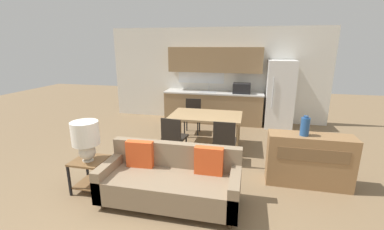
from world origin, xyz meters
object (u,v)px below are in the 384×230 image
at_px(couch, 171,180).
at_px(dining_chair_near_right, 225,140).
at_px(refrigerator, 280,94).
at_px(credenza, 309,160).
at_px(table_lamp, 86,137).
at_px(dining_chair_near_left, 174,136).
at_px(dining_table, 206,117).
at_px(vase, 305,126).
at_px(dining_chair_far_left, 193,114).
at_px(side_table, 90,169).

relative_size(couch, dining_chair_near_right, 2.25).
distance_m(refrigerator, dining_chair_near_right, 2.96).
height_order(couch, credenza, credenza).
bearing_deg(credenza, table_lamp, -163.95).
relative_size(couch, dining_chair_near_left, 2.25).
height_order(dining_table, credenza, credenza).
bearing_deg(dining_table, vase, -36.23).
distance_m(table_lamp, dining_chair_far_left, 3.23).
height_order(refrigerator, vase, refrigerator).
height_order(dining_chair_near_right, dining_chair_far_left, same).
xyz_separation_m(credenza, dining_chair_near_left, (-2.39, 0.44, 0.07)).
xyz_separation_m(couch, table_lamp, (-1.30, -0.02, 0.55)).
height_order(table_lamp, vase, vase).
bearing_deg(couch, credenza, 24.94).
xyz_separation_m(dining_table, dining_chair_near_left, (-0.50, -0.82, -0.19)).
height_order(refrigerator, dining_table, refrigerator).
bearing_deg(dining_chair_near_right, credenza, 162.28).
relative_size(refrigerator, dining_chair_near_left, 2.09).
xyz_separation_m(refrigerator, dining_chair_far_left, (-2.20, -1.00, -0.42)).
distance_m(vase, dining_chair_far_left, 3.16).
bearing_deg(vase, refrigerator, 91.06).
relative_size(table_lamp, dining_chair_near_right, 0.71).
relative_size(dining_table, side_table, 2.99).
relative_size(side_table, dining_chair_near_right, 0.59).
relative_size(vase, dining_chair_near_right, 0.36).
height_order(side_table, vase, vase).
bearing_deg(credenza, dining_chair_near_left, 169.61).
bearing_deg(dining_chair_far_left, vase, -47.32).
bearing_deg(credenza, vase, -164.77).
distance_m(table_lamp, dining_chair_near_left, 1.72).
distance_m(couch, dining_chair_near_right, 1.53).
distance_m(couch, side_table, 1.31).
bearing_deg(dining_table, table_lamp, -122.93).
relative_size(side_table, dining_chair_far_left, 0.59).
bearing_deg(dining_chair_far_left, dining_table, -63.75).
xyz_separation_m(side_table, table_lamp, (0.01, -0.03, 0.54)).
distance_m(couch, dining_chair_far_left, 3.08).
xyz_separation_m(refrigerator, vase, (0.06, -3.15, 0.08)).
height_order(dining_table, table_lamp, table_lamp).
bearing_deg(vase, side_table, -164.49).
bearing_deg(refrigerator, dining_chair_far_left, -155.52).
distance_m(table_lamp, dining_chair_near_right, 2.41).
relative_size(dining_chair_far_left, dining_chair_near_left, 1.00).
relative_size(credenza, dining_chair_far_left, 1.49).
bearing_deg(dining_chair_near_left, table_lamp, 63.50).
bearing_deg(dining_table, dining_chair_near_left, -121.45).
distance_m(side_table, vase, 3.38).
bearing_deg(dining_chair_near_right, couch, 66.09).
xyz_separation_m(side_table, dining_chair_far_left, (0.94, 3.04, 0.15)).
xyz_separation_m(refrigerator, table_lamp, (-3.13, -4.07, -0.02)).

